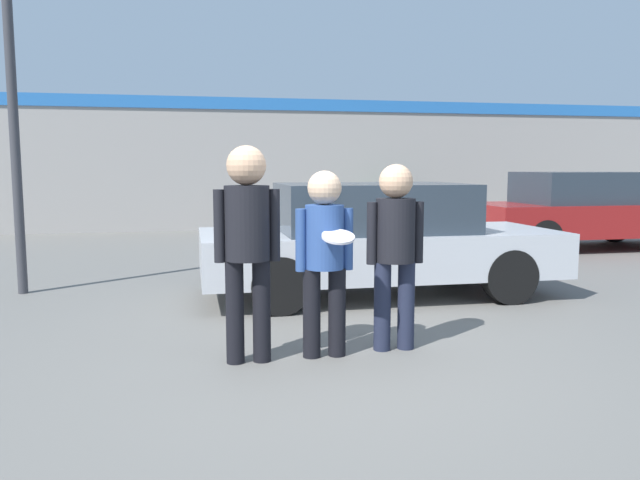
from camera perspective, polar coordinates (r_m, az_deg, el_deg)
The scene contains 8 objects.
ground_plane at distance 5.29m, azimuth 1.17°, elevation -11.06°, with size 56.00×56.00×0.00m, color #66635E.
storefront_building at distance 16.16m, azimuth -7.81°, elevation 6.97°, with size 24.00×0.22×3.34m.
person_left at distance 5.09m, azimuth -6.67°, elevation 0.66°, with size 0.54×0.37×1.78m.
person_middle_with_frisbee at distance 5.23m, azimuth 0.42°, elevation -0.85°, with size 0.49×0.54×1.58m.
person_right at distance 5.47m, azimuth 6.88°, elevation -0.11°, with size 0.51×0.34×1.64m.
parked_car_near at distance 7.83m, azimuth 5.24°, elevation 0.06°, with size 4.42×1.79×1.41m.
parked_car_far at distance 13.40m, azimuth 22.84°, elevation 2.52°, with size 4.36×1.89×1.51m.
shrub at distance 16.29m, azimuth 6.31°, elevation 2.71°, with size 0.97×0.97×0.97m.
Camera 1 is at (-1.13, -4.91, 1.61)m, focal length 35.00 mm.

